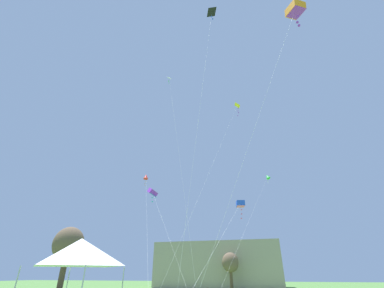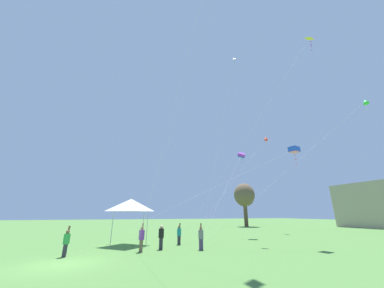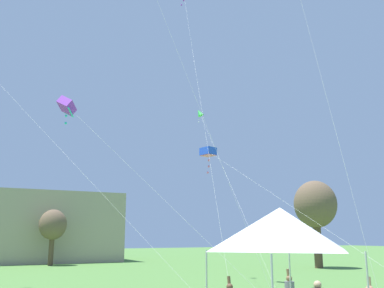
{
  "view_description": "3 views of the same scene",
  "coord_description": "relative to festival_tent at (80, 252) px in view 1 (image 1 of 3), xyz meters",
  "views": [
    {
      "loc": [
        1.1,
        -6.81,
        2.69
      ],
      "look_at": [
        -4.27,
        13.54,
        13.37
      ],
      "focal_mm": 24.0,
      "sensor_mm": 36.0,
      "label": 1
    },
    {
      "loc": [
        15.39,
        2.57,
        2.75
      ],
      "look_at": [
        -5.87,
        9.87,
        10.11
      ],
      "focal_mm": 20.0,
      "sensor_mm": 36.0,
      "label": 2
    },
    {
      "loc": [
        -14.56,
        -5.53,
        3.38
      ],
      "look_at": [
        -4.94,
        13.15,
        7.9
      ],
      "focal_mm": 40.0,
      "sensor_mm": 36.0,
      "label": 3
    }
  ],
  "objects": [
    {
      "name": "tree_far_left",
      "position": [
        1.31,
        43.82,
        1.02
      ],
      "size": [
        3.2,
        3.2,
        6.46
      ],
      "color": "brown",
      "rests_on": "ground"
    },
    {
      "name": "kite_orange_box_5",
      "position": [
        12.37,
        3.53,
        16.91
      ],
      "size": [
        8.6,
        3.98,
        20.96
      ],
      "color": "silver",
      "rests_on": "ground"
    },
    {
      "name": "tree_near_right",
      "position": [
        -22.9,
        27.35,
        3.35
      ],
      "size": [
        4.82,
        4.82,
        9.73
      ],
      "color": "brown",
      "rests_on": "ground"
    },
    {
      "name": "kite_red_diamond_0",
      "position": [
        -8.32,
        23.56,
        12.42
      ],
      "size": [
        10.29,
        19.02,
        16.51
      ],
      "color": "silver",
      "rests_on": "ground"
    },
    {
      "name": "distant_building",
      "position": [
        -2.34,
        53.39,
        0.95
      ],
      "size": [
        26.76,
        14.42,
        9.03
      ],
      "primitive_type": "cube",
      "color": "tan",
      "rests_on": "ground"
    },
    {
      "name": "kite_yellow_delta_3",
      "position": [
        6.62,
        19.8,
        20.23
      ],
      "size": [
        5.78,
        16.09,
        24.47
      ],
      "color": "silver",
      "rests_on": "ground"
    },
    {
      "name": "kite_green_diamond_4",
      "position": [
        9.44,
        22.17,
        10.3
      ],
      "size": [
        5.41,
        17.36,
        14.36
      ],
      "color": "silver",
      "rests_on": "ground"
    },
    {
      "name": "kite_black_delta_2",
      "position": [
        5.43,
        7.77,
        24.61
      ],
      "size": [
        1.78,
        8.19,
        28.79
      ],
      "color": "silver",
      "rests_on": "ground"
    },
    {
      "name": "kite_purple_box_1",
      "position": [
        -3.2,
        14.86,
        7.13
      ],
      "size": [
        8.26,
        10.29,
        11.3
      ],
      "color": "silver",
      "rests_on": "ground"
    },
    {
      "name": "festival_tent",
      "position": [
        0.0,
        0.0,
        0.0
      ],
      "size": [
        3.32,
        3.32,
        4.15
      ],
      "color": "#B7B7BC",
      "rests_on": "ground"
    },
    {
      "name": "kite_blue_box_6",
      "position": [
        6.23,
        14.99,
        5.29
      ],
      "size": [
        1.99,
        19.61,
        9.18
      ],
      "color": "silver",
      "rests_on": "ground"
    },
    {
      "name": "kite_white_delta_7",
      "position": [
        -1.34,
        13.51,
        21.37
      ],
      "size": [
        6.14,
        8.59,
        26.0
      ],
      "color": "silver",
      "rests_on": "ground"
    }
  ]
}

